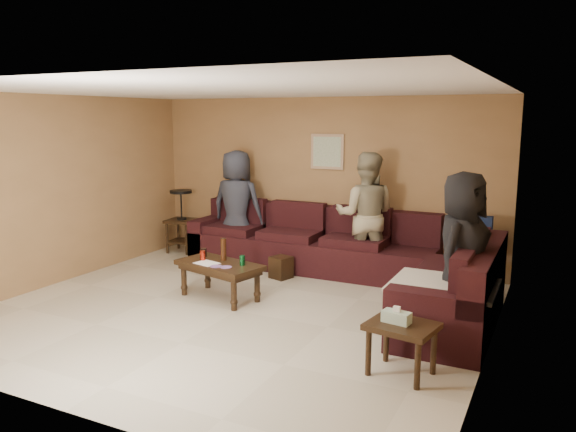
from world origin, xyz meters
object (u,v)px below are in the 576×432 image
at_px(waste_bin, 281,267).
at_px(person_left, 237,205).
at_px(coffee_table, 219,268).
at_px(sectional_sofa, 349,262).
at_px(person_right, 461,255).
at_px(side_table_right, 401,330).
at_px(person_middle, 365,215).
at_px(end_table_left, 182,220).

distance_m(waste_bin, person_left, 1.44).
bearing_deg(coffee_table, sectional_sofa, 44.27).
bearing_deg(waste_bin, coffee_table, -103.87).
relative_size(person_left, person_right, 1.01).
relative_size(side_table_right, person_left, 0.37).
distance_m(sectional_sofa, waste_bin, 0.98).
distance_m(coffee_table, person_left, 1.99).
bearing_deg(sectional_sofa, side_table_right, -60.01).
distance_m(person_middle, person_right, 2.23).
bearing_deg(side_table_right, person_right, 75.78).
bearing_deg(person_left, person_middle, 174.62).
bearing_deg(person_left, waste_bin, 145.89).
bearing_deg(coffee_table, waste_bin, 76.13).
distance_m(person_left, person_middle, 2.10).
relative_size(end_table_left, side_table_right, 1.63).
distance_m(end_table_left, waste_bin, 2.30).
relative_size(end_table_left, person_middle, 0.59).
distance_m(end_table_left, person_middle, 3.20).
bearing_deg(person_middle, sectional_sofa, 70.37).
height_order(waste_bin, person_right, person_right).
relative_size(sectional_sofa, coffee_table, 3.93).
bearing_deg(person_right, person_middle, 55.68).
height_order(side_table_right, person_middle, person_middle).
distance_m(waste_bin, person_right, 2.84).
distance_m(side_table_right, person_right, 1.27).
relative_size(waste_bin, person_middle, 0.17).
xyz_separation_m(sectional_sofa, end_table_left, (-3.13, 0.57, 0.21)).
xyz_separation_m(sectional_sofa, waste_bin, (-0.96, -0.08, -0.17)).
bearing_deg(waste_bin, side_table_right, -43.92).
height_order(person_left, person_middle, person_middle).
height_order(end_table_left, side_table_right, end_table_left).
relative_size(sectional_sofa, waste_bin, 15.34).
distance_m(end_table_left, person_right, 5.03).
relative_size(sectional_sofa, side_table_right, 7.36).
xyz_separation_m(end_table_left, side_table_right, (4.44, -2.84, -0.13)).
bearing_deg(waste_bin, person_right, -21.92).
relative_size(coffee_table, person_right, 0.70).
bearing_deg(end_table_left, person_left, -1.31).
bearing_deg(person_right, sectional_sofa, 66.95).
bearing_deg(person_left, person_right, 151.61).
xyz_separation_m(sectional_sofa, person_left, (-2.04, 0.55, 0.53)).
distance_m(side_table_right, waste_bin, 3.16).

